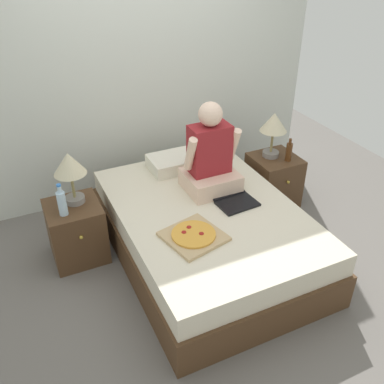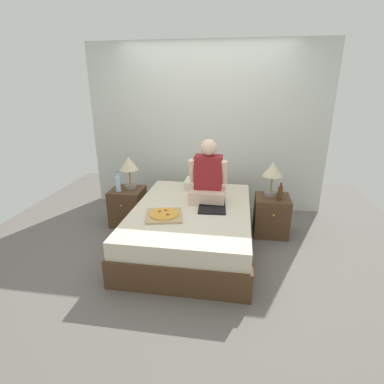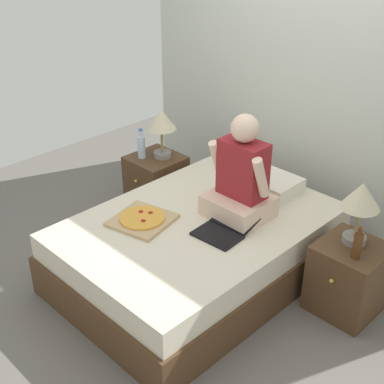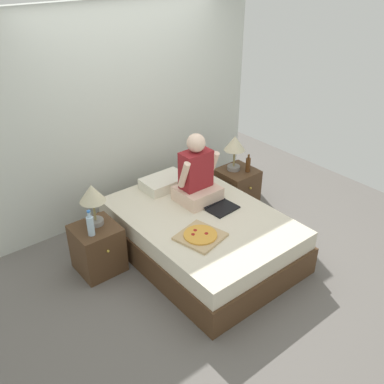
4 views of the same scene
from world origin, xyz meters
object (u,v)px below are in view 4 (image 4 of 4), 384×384
(nightstand_right, at_px, (237,188))
(pizza_box, at_px, (200,236))
(bed, at_px, (201,234))
(nightstand_left, at_px, (98,248))
(lamp_on_left_nightstand, at_px, (92,196))
(lamp_on_right_nightstand, at_px, (235,146))
(beer_bottle, at_px, (248,165))
(laptop, at_px, (218,205))
(water_bottle, at_px, (90,225))
(person_seated, at_px, (197,177))

(nightstand_right, bearing_deg, pizza_box, -148.52)
(bed, distance_m, pizza_box, 0.49)
(bed, xyz_separation_m, nightstand_right, (1.00, 0.46, 0.01))
(nightstand_left, height_order, lamp_on_left_nightstand, lamp_on_left_nightstand)
(lamp_on_right_nightstand, height_order, beer_bottle, lamp_on_right_nightstand)
(lamp_on_left_nightstand, distance_m, nightstand_right, 2.04)
(lamp_on_left_nightstand, relative_size, lamp_on_right_nightstand, 1.00)
(lamp_on_right_nightstand, height_order, laptop, lamp_on_right_nightstand)
(nightstand_right, bearing_deg, lamp_on_left_nightstand, 178.53)
(lamp_on_left_nightstand, bearing_deg, nightstand_right, -1.47)
(water_bottle, relative_size, beer_bottle, 1.20)
(lamp_on_left_nightstand, relative_size, water_bottle, 1.63)
(lamp_on_right_nightstand, xyz_separation_m, laptop, (-0.72, -0.52, -0.33))
(lamp_on_right_nightstand, distance_m, laptop, 0.94)
(nightstand_left, relative_size, pizza_box, 1.08)
(lamp_on_left_nightstand, height_order, pizza_box, lamp_on_left_nightstand)
(water_bottle, bearing_deg, nightstand_left, 48.35)
(nightstand_left, height_order, water_bottle, water_bottle)
(water_bottle, relative_size, pizza_box, 0.57)
(water_bottle, distance_m, lamp_on_right_nightstand, 2.06)
(water_bottle, distance_m, laptop, 1.38)
(lamp_on_left_nightstand, distance_m, pizza_box, 1.12)
(lamp_on_left_nightstand, bearing_deg, lamp_on_right_nightstand, 0.00)
(water_bottle, xyz_separation_m, nightstand_right, (2.07, 0.09, -0.37))
(nightstand_left, bearing_deg, lamp_on_right_nightstand, 1.46)
(person_seated, relative_size, laptop, 1.79)
(water_bottle, xyz_separation_m, lamp_on_right_nightstand, (2.04, 0.14, 0.22))
(beer_bottle, xyz_separation_m, pizza_box, (-1.33, -0.67, -0.10))
(nightstand_right, distance_m, pizza_box, 1.50)
(bed, bearing_deg, nightstand_left, 155.00)
(lamp_on_left_nightstand, bearing_deg, beer_bottle, -4.24)
(bed, relative_size, beer_bottle, 8.77)
(nightstand_right, height_order, laptop, laptop)
(person_seated, distance_m, pizza_box, 0.77)
(lamp_on_left_nightstand, relative_size, pizza_box, 0.94)
(lamp_on_left_nightstand, height_order, lamp_on_right_nightstand, same)
(person_seated, bearing_deg, bed, -121.15)
(beer_bottle, bearing_deg, person_seated, -173.99)
(lamp_on_right_nightstand, height_order, person_seated, person_seated)
(person_seated, bearing_deg, lamp_on_left_nightstand, 167.65)
(laptop, bearing_deg, beer_bottle, 23.98)
(bed, xyz_separation_m, beer_bottle, (1.07, 0.36, 0.37))
(nightstand_left, xyz_separation_m, beer_bottle, (2.06, -0.10, 0.36))
(nightstand_right, height_order, person_seated, person_seated)
(nightstand_left, xyz_separation_m, lamp_on_right_nightstand, (1.96, 0.05, 0.59))
(lamp_on_left_nightstand, height_order, laptop, lamp_on_left_nightstand)
(bed, xyz_separation_m, lamp_on_left_nightstand, (-0.96, 0.51, 0.60))
(bed, height_order, laptop, laptop)
(pizza_box, bearing_deg, beer_bottle, 26.80)
(nightstand_right, xyz_separation_m, pizza_box, (-1.26, -0.77, 0.26))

